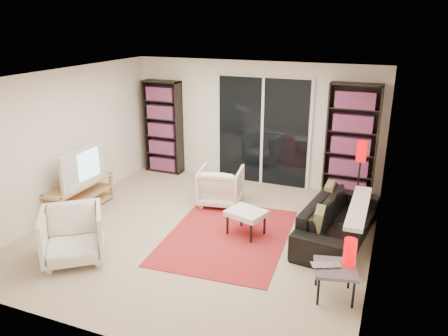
{
  "coord_description": "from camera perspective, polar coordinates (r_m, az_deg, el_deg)",
  "views": [
    {
      "loc": [
        2.58,
        -5.52,
        3.18
      ],
      "look_at": [
        0.25,
        0.3,
        1.0
      ],
      "focal_mm": 35.0,
      "sensor_mm": 36.0,
      "label": 1
    }
  ],
  "objects": [
    {
      "name": "ottoman",
      "position": [
        6.67,
        2.92,
        -6.03
      ],
      "size": [
        0.66,
        0.59,
        0.4
      ],
      "color": "silver",
      "rests_on": "floor"
    },
    {
      "name": "floor",
      "position": [
        6.87,
        -2.9,
        -8.41
      ],
      "size": [
        5.0,
        5.0,
        0.0
      ],
      "primitive_type": "plane",
      "color": "#C1AB8A",
      "rests_on": "ground"
    },
    {
      "name": "tv",
      "position": [
        7.7,
        -18.62,
        0.24
      ],
      "size": [
        0.17,
        1.09,
        0.63
      ],
      "primitive_type": "imported",
      "rotation": [
        0.0,
        0.0,
        1.6
      ],
      "color": "black",
      "rests_on": "tv_stand"
    },
    {
      "name": "table_lamp",
      "position": [
        5.41,
        16.11,
        -10.53
      ],
      "size": [
        0.15,
        0.15,
        0.34
      ],
      "primitive_type": "cylinder",
      "color": "#DE0005",
      "rests_on": "side_table"
    },
    {
      "name": "bookshelf_right",
      "position": [
        8.17,
        16.29,
        3.26
      ],
      "size": [
        0.9,
        0.3,
        2.1
      ],
      "color": "black",
      "rests_on": "ground"
    },
    {
      "name": "armchair_back",
      "position": [
        7.75,
        -0.43,
        -2.34
      ],
      "size": [
        0.84,
        0.86,
        0.68
      ],
      "primitive_type": "imported",
      "rotation": [
        0.0,
        0.0,
        3.3
      ],
      "color": "silver",
      "rests_on": "floor"
    },
    {
      "name": "bookshelf_left",
      "position": [
        9.33,
        -7.96,
        5.3
      ],
      "size": [
        0.8,
        0.3,
        1.95
      ],
      "color": "black",
      "rests_on": "ground"
    },
    {
      "name": "side_table",
      "position": [
        5.43,
        14.35,
        -12.81
      ],
      "size": [
        0.59,
        0.59,
        0.4
      ],
      "color": "#4E4E54",
      "rests_on": "floor"
    },
    {
      "name": "sofa",
      "position": [
        6.79,
        14.71,
        -6.62
      ],
      "size": [
        1.07,
        2.14,
        0.6
      ],
      "primitive_type": "imported",
      "rotation": [
        0.0,
        0.0,
        1.44
      ],
      "color": "black",
      "rests_on": "floor"
    },
    {
      "name": "rug",
      "position": [
        6.75,
        0.44,
        -8.88
      ],
      "size": [
        1.92,
        2.5,
        0.01
      ],
      "primitive_type": "cube",
      "rotation": [
        0.0,
        0.0,
        0.07
      ],
      "color": "#A32224",
      "rests_on": "floor"
    },
    {
      "name": "wall_left",
      "position": [
        7.76,
        -20.11,
        3.19
      ],
      "size": [
        0.02,
        5.0,
        2.4
      ],
      "primitive_type": "cube",
      "color": "white",
      "rests_on": "ground"
    },
    {
      "name": "laptop",
      "position": [
        5.35,
        13.28,
        -12.51
      ],
      "size": [
        0.4,
        0.34,
        0.03
      ],
      "primitive_type": "imported",
      "rotation": [
        0.0,
        0.0,
        0.43
      ],
      "color": "silver",
      "rests_on": "side_table"
    },
    {
      "name": "wall_back",
      "position": [
        8.66,
        3.9,
        5.89
      ],
      "size": [
        5.0,
        0.02,
        2.4
      ],
      "primitive_type": "cube",
      "color": "white",
      "rests_on": "ground"
    },
    {
      "name": "floor_lamp",
      "position": [
        7.6,
        17.42,
        1.06
      ],
      "size": [
        0.19,
        0.19,
        1.25
      ],
      "color": "black",
      "rests_on": "floor"
    },
    {
      "name": "sliding_door",
      "position": [
        8.6,
        5.07,
        4.74
      ],
      "size": [
        1.92,
        0.08,
        2.16
      ],
      "color": "white",
      "rests_on": "ground"
    },
    {
      "name": "wall_right",
      "position": [
        5.87,
        19.71,
        -1.72
      ],
      "size": [
        0.02,
        5.0,
        2.4
      ],
      "primitive_type": "cube",
      "color": "white",
      "rests_on": "ground"
    },
    {
      "name": "tv_stand",
      "position": [
        7.9,
        -18.31,
        -3.52
      ],
      "size": [
        0.44,
        1.37,
        0.5
      ],
      "color": "tan",
      "rests_on": "floor"
    },
    {
      "name": "wall_front",
      "position": [
        4.44,
        -16.83,
        -8.19
      ],
      "size": [
        5.0,
        0.02,
        2.4
      ],
      "primitive_type": "cube",
      "color": "white",
      "rests_on": "ground"
    },
    {
      "name": "ceiling",
      "position": [
        6.15,
        -3.27,
        11.85
      ],
      "size": [
        5.0,
        5.0,
        0.02
      ],
      "primitive_type": "cube",
      "color": "white",
      "rests_on": "wall_back"
    },
    {
      "name": "armchair_front",
      "position": [
        6.34,
        -19.18,
        -8.28
      ],
      "size": [
        1.12,
        1.13,
        0.74
      ],
      "primitive_type": "imported",
      "rotation": [
        0.0,
        0.0,
        0.66
      ],
      "color": "silver",
      "rests_on": "floor"
    }
  ]
}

